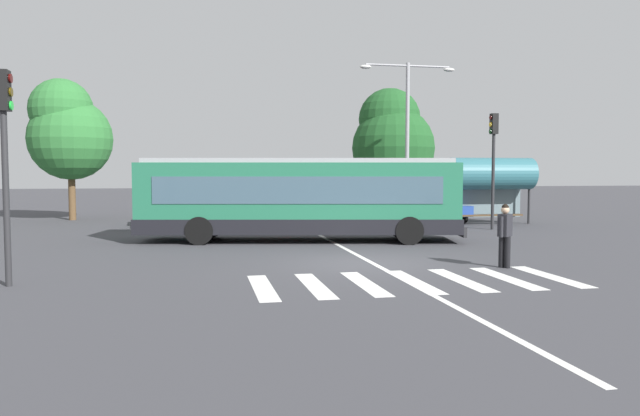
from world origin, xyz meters
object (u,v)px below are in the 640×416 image
traffic_light_near_corner (5,142)px  background_tree_right (392,140)px  bus_stop_shelter (491,175)px  parked_car_white (382,207)px  traffic_light_far_corner (493,153)px  city_transit_bus (299,198)px  parked_car_blue (436,207)px  twin_arm_street_lamp (407,122)px  parked_car_silver (221,209)px  parked_car_black (331,207)px  pedestrian_crossing_street (505,232)px  background_tree_left (68,131)px  parked_car_red (279,209)px  parked_car_teal (163,210)px

traffic_light_near_corner → background_tree_right: bearing=52.7°
bus_stop_shelter → background_tree_right: bearing=104.4°
parked_car_white → traffic_light_near_corner: traffic_light_near_corner is taller
traffic_light_far_corner → traffic_light_near_corner: bearing=-149.7°
city_transit_bus → background_tree_right: bearing=59.2°
parked_car_white → traffic_light_near_corner: 20.09m
parked_car_blue → twin_arm_street_lamp: (-1.55, 0.06, 4.32)m
twin_arm_street_lamp → parked_car_silver: bearing=179.7°
bus_stop_shelter → traffic_light_far_corner: bearing=-115.3°
traffic_light_far_corner → parked_car_black: bearing=141.4°
background_tree_right → parked_car_white: bearing=-112.5°
traffic_light_near_corner → twin_arm_street_lamp: (14.67, 14.59, 1.85)m
city_transit_bus → traffic_light_far_corner: size_ratio=2.35×
pedestrian_crossing_street → twin_arm_street_lamp: size_ratio=0.21×
parked_car_black → traffic_light_far_corner: size_ratio=0.89×
pedestrian_crossing_street → parked_car_black: size_ratio=0.37×
parked_car_blue → background_tree_right: (-0.24, 6.43, 3.80)m
parked_car_black → background_tree_left: bearing=162.4°
background_tree_right → parked_car_red: bearing=-140.0°
parked_car_red → background_tree_right: bearing=40.0°
city_transit_bus → twin_arm_street_lamp: (6.80, 7.23, 3.49)m
parked_car_teal → traffic_light_near_corner: traffic_light_near_corner is taller
parked_car_black → parked_car_blue: (5.47, -0.44, 0.00)m
city_transit_bus → bus_stop_shelter: (10.31, 5.04, 0.83)m
traffic_light_far_corner → parked_car_red: bearing=154.3°
parked_car_red → parked_car_black: 2.80m
twin_arm_street_lamp → background_tree_left: (-17.21, 4.59, -0.34)m
parked_car_white → city_transit_bus: bearing=-126.8°
traffic_light_far_corner → twin_arm_street_lamp: (-2.35, 4.63, 1.66)m
parked_car_silver → background_tree_right: size_ratio=0.59×
parked_car_red → traffic_light_near_corner: size_ratio=0.95×
pedestrian_crossing_street → parked_car_silver: bearing=115.8°
parked_car_red → background_tree_right: background_tree_right is taller
pedestrian_crossing_street → background_tree_right: (3.74, 20.81, 3.60)m
parked_car_silver → traffic_light_near_corner: 15.74m
city_transit_bus → bus_stop_shelter: 11.50m
bus_stop_shelter → parked_car_teal: bearing=171.3°
parked_car_black → bus_stop_shelter: (7.42, -2.57, 1.65)m
background_tree_right → parked_car_silver: bearing=-149.6°
parked_car_silver → parked_car_blue: size_ratio=0.99×
pedestrian_crossing_street → parked_car_teal: (-9.74, 14.64, -0.20)m
twin_arm_street_lamp → parked_car_teal: bearing=179.1°
parked_car_black → background_tree_left: size_ratio=0.62×
parked_car_red → traffic_light_near_corner: 16.58m
parked_car_silver → parked_car_white: same height
traffic_light_near_corner → traffic_light_far_corner: traffic_light_far_corner is taller
traffic_light_far_corner → bus_stop_shelter: traffic_light_far_corner is taller
pedestrian_crossing_street → parked_car_silver: pedestrian_crossing_street is taller
bus_stop_shelter → background_tree_left: 21.92m
city_transit_bus → background_tree_left: size_ratio=1.62×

